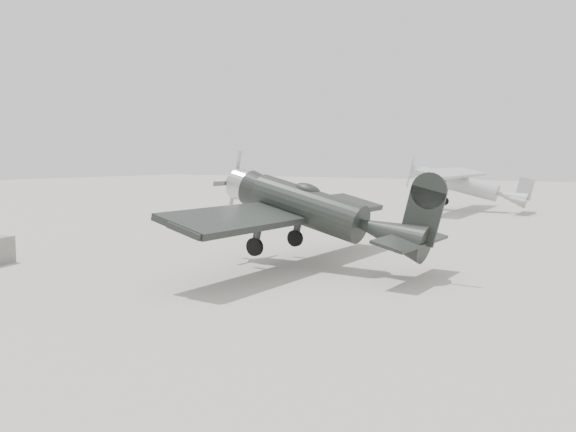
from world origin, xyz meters
name	(u,v)px	position (x,y,z in m)	size (l,w,h in m)	color
ground	(253,257)	(0.00, 0.00, 0.00)	(160.00, 160.00, 0.00)	gray
lowwing_monoplane	(318,211)	(2.89, -0.50, 1.80)	(7.56, 10.49, 3.40)	black
highwing_monoplane	(462,181)	(1.35, 22.08, 2.02)	(8.05, 11.27, 3.22)	#A8ABAD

